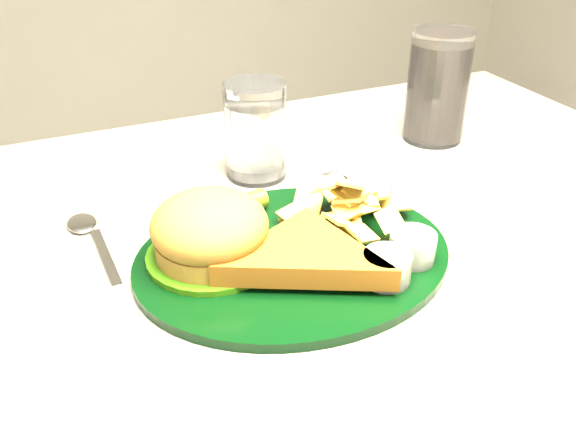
% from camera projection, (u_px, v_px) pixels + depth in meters
% --- Properties ---
extents(dinner_plate, '(0.35, 0.29, 0.08)m').
position_uv_depth(dinner_plate, '(294.00, 229.00, 0.66)').
color(dinner_plate, black).
rests_on(dinner_plate, table).
extents(water_glass, '(0.09, 0.09, 0.13)m').
position_uv_depth(water_glass, '(256.00, 131.00, 0.83)').
color(water_glass, silver).
rests_on(water_glass, table).
extents(cola_glass, '(0.10, 0.10, 0.16)m').
position_uv_depth(cola_glass, '(438.00, 87.00, 0.92)').
color(cola_glass, black).
rests_on(cola_glass, table).
extents(fork_napkin, '(0.18, 0.19, 0.01)m').
position_uv_depth(fork_napkin, '(372.00, 209.00, 0.77)').
color(fork_napkin, silver).
rests_on(fork_napkin, table).
extents(spoon, '(0.05, 0.16, 0.01)m').
position_uv_depth(spoon, '(105.00, 255.00, 0.68)').
color(spoon, white).
rests_on(spoon, table).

